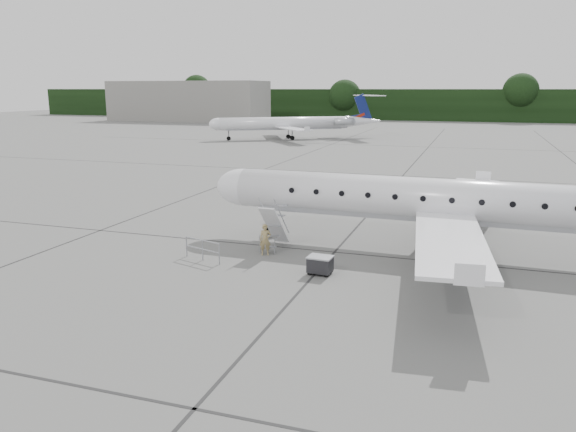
% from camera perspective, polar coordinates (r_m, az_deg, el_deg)
% --- Properties ---
extents(ground, '(320.00, 320.00, 0.00)m').
position_cam_1_polar(ground, '(22.87, 14.80, -8.30)').
color(ground, slate).
rests_on(ground, ground).
extents(treeline, '(260.00, 4.00, 8.00)m').
position_cam_1_polar(treeline, '(151.44, 18.44, 10.62)').
color(treeline, black).
rests_on(treeline, ground).
extents(terminal_building, '(40.00, 14.00, 10.00)m').
position_cam_1_polar(terminal_building, '(149.40, -10.09, 11.43)').
color(terminal_building, slate).
rests_on(terminal_building, ground).
extents(main_regional_jet, '(29.61, 21.65, 7.47)m').
position_cam_1_polar(main_regional_jet, '(28.59, 16.87, 3.53)').
color(main_regional_jet, white).
rests_on(main_regional_jet, ground).
extents(airstair, '(0.90, 2.21, 2.34)m').
position_cam_1_polar(airstair, '(28.79, -1.40, -1.07)').
color(airstair, white).
rests_on(airstair, ground).
extents(passenger, '(0.66, 0.55, 1.56)m').
position_cam_1_polar(passenger, '(27.76, -2.33, -2.42)').
color(passenger, '#938050').
rests_on(passenger, ground).
extents(safety_railing, '(2.12, 0.76, 1.00)m').
position_cam_1_polar(safety_railing, '(27.27, -8.68, -3.46)').
color(safety_railing, '#96989E').
rests_on(safety_railing, ground).
extents(baggage_cart, '(1.07, 0.89, 0.88)m').
position_cam_1_polar(baggage_cart, '(25.03, 3.28, -4.96)').
color(baggage_cart, black).
rests_on(baggage_cart, ground).
extents(bg_regional_left, '(33.69, 31.35, 7.18)m').
position_cam_1_polar(bg_regional_left, '(92.62, -0.38, 10.03)').
color(bg_regional_left, white).
rests_on(bg_regional_left, ground).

